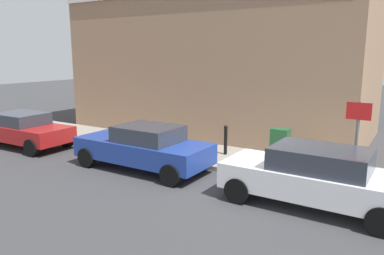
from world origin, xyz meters
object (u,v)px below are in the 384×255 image
object	(u,v)px
bollard_near_cabinet	(226,139)
street_sign	(357,132)
car_blue	(144,147)
utility_cabinet	(280,148)
car_white	(315,176)
car_red	(21,129)

from	to	relation	value
bollard_near_cabinet	street_sign	distance (m)	4.64
car_blue	bollard_near_cabinet	world-z (taller)	car_blue
street_sign	utility_cabinet	bearing A→B (deg)	64.36
car_blue	street_sign	xyz separation A→B (m)	(1.25, -5.98, 0.92)
bollard_near_cabinet	street_sign	xyz separation A→B (m)	(-1.24, -4.36, 0.96)
car_white	bollard_near_cabinet	distance (m)	4.55
car_white	car_red	distance (m)	11.38
car_white	utility_cabinet	bearing A→B (deg)	-54.91
utility_cabinet	street_sign	distance (m)	2.82
car_white	car_blue	bearing A→B (deg)	-0.72
utility_cabinet	bollard_near_cabinet	xyz separation A→B (m)	(0.10, 1.98, 0.02)
car_blue	car_red	xyz separation A→B (m)	(-0.22, 6.05, -0.04)
bollard_near_cabinet	utility_cabinet	bearing A→B (deg)	-92.89
car_white	utility_cabinet	xyz separation A→B (m)	(2.54, 1.73, -0.08)
car_red	street_sign	world-z (taller)	street_sign
car_blue	car_red	world-z (taller)	car_blue
car_white	bollard_near_cabinet	bearing A→B (deg)	-34.57
street_sign	car_blue	bearing A→B (deg)	101.77
bollard_near_cabinet	car_white	bearing A→B (deg)	-125.43
utility_cabinet	street_sign	bearing A→B (deg)	-115.64
car_blue	utility_cabinet	size ratio (longest dim) A/B	3.86
car_white	utility_cabinet	world-z (taller)	car_white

